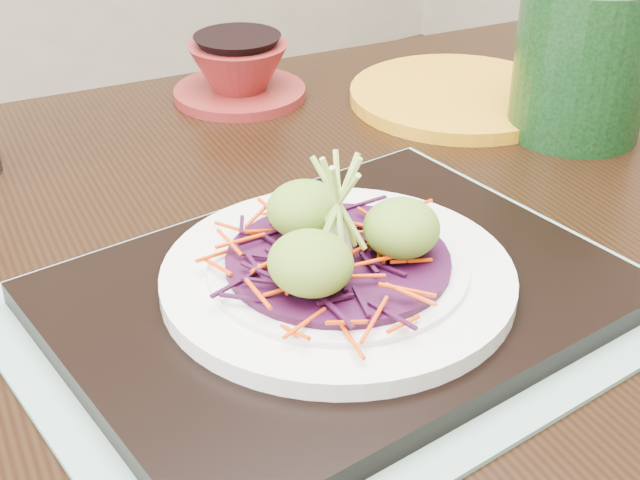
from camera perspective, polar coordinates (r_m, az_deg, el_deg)
dining_table at (r=0.71m, az=-4.40°, el=-7.60°), size 1.28×0.97×0.73m
placemat at (r=0.60m, az=1.12°, el=-4.33°), size 0.41×0.32×0.00m
serving_tray at (r=0.59m, az=1.13°, el=-3.55°), size 0.36×0.27×0.02m
white_plate at (r=0.59m, az=1.15°, el=-2.27°), size 0.23×0.23×0.02m
cabbage_bed at (r=0.58m, az=1.16°, el=-1.29°), size 0.15×0.15×0.01m
carrot_julienne at (r=0.57m, az=1.17°, el=-0.69°), size 0.18×0.18×0.01m
guacamole_scoops at (r=0.57m, az=1.22°, el=0.46°), size 0.13×0.11×0.04m
scallion_garnish at (r=0.56m, az=1.20°, el=2.05°), size 0.05×0.05×0.08m
terracotta_bowl_set at (r=0.93m, az=-5.21°, el=10.54°), size 0.18×0.18×0.06m
yellow_plate at (r=0.94m, az=8.85°, el=9.10°), size 0.25×0.25×0.01m
green_jar at (r=0.86m, az=16.42°, el=10.98°), size 0.15×0.15×0.14m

